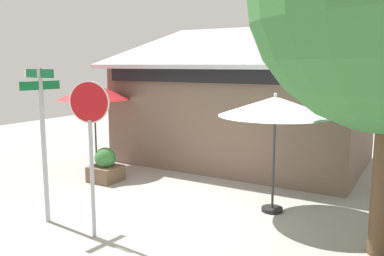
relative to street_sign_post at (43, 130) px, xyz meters
name	(u,v)px	position (x,y,z in m)	size (l,w,h in m)	color
ground_plane	(170,215)	(1.80, 1.59, -1.86)	(28.00, 28.00, 0.10)	#9E9B93
cafe_building	(244,108)	(1.23, 6.69, -0.15)	(7.65, 5.20, 4.40)	#705B4C
street_sign_post	(43,130)	(0.00, 0.00, 0.00)	(0.88, 0.82, 2.97)	#A8AAB2
stop_sign	(90,131)	(1.30, -0.07, 0.10)	(0.69, 0.25, 2.77)	#A8AAB2
patio_umbrella_crimson_left	(94,92)	(-2.09, 3.55, 0.43)	(2.10, 2.10, 2.56)	black
patio_umbrella_ivory_center	(275,107)	(3.60, 2.75, 0.38)	(2.29, 2.29, 2.48)	black
sidewalk_planter	(105,167)	(-0.91, 2.64, -1.43)	(0.73, 0.73, 0.90)	brown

